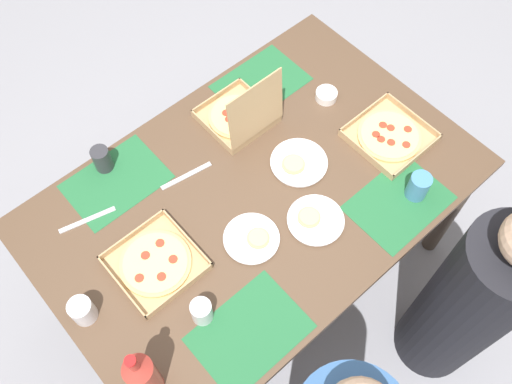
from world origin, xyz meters
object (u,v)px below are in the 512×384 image
Objects in this scene: pizza_box_edge_far at (389,136)px; cup_clear_left at (83,311)px; pizza_box_center at (241,115)px; pizza_box_corner_right at (156,263)px; soda_bottle at (143,376)px; plate_near_left at (298,163)px; diner_left_seat at (468,304)px; plate_middle at (252,239)px; cup_dark at (102,159)px; cup_clear_right at (202,311)px; plate_near_right at (315,220)px; condiment_bowl at (326,95)px; cup_spare at (418,186)px.

cup_clear_left is at bearing -7.99° from pizza_box_edge_far.
pizza_box_corner_right is at bearing 23.59° from pizza_box_center.
pizza_box_corner_right is at bearing -128.95° from soda_bottle.
diner_left_seat is at bearing 101.79° from plate_near_left.
cup_dark is at bearing -70.10° from plate_middle.
plate_middle is 2.08× the size of cup_clear_right.
pizza_box_corner_right is 1.02m from pizza_box_edge_far.
pizza_box_corner_right is 0.46m from cup_dark.
pizza_box_corner_right is 3.00× the size of cup_clear_left.
plate_near_right is at bearing 155.25° from pizza_box_corner_right.
plate_near_left is at bearing 177.61° from pizza_box_corner_right.
pizza_box_corner_right is at bearing 78.41° from cup_dark.
pizza_box_center is at bearing -126.21° from plate_middle.
plate_near_left is 0.83m from diner_left_seat.
cup_clear_left reaches higher than condiment_bowl.
pizza_box_edge_far is (-0.39, 0.44, -0.03)m from pizza_box_center.
cup_spare is at bearing 82.20° from condiment_bowl.
condiment_bowl is (-0.87, 0.32, -0.03)m from cup_dark.
cup_dark reaches higher than cup_clear_right.
cup_spare reaches higher than pizza_box_edge_far.
pizza_box_corner_right is 2.69× the size of cup_dark.
plate_near_right is 2.19× the size of cup_clear_left.
pizza_box_corner_right is 0.42m from soda_bottle.
pizza_box_edge_far is 0.69m from plate_middle.
pizza_box_edge_far is at bearing 170.24° from pizza_box_corner_right.
plate_middle is at bearing -52.44° from diner_left_seat.
pizza_box_center reaches higher than cup_clear_right.
plate_middle is at bearing -161.79° from cup_clear_right.
soda_bottle reaches higher than pizza_box_corner_right.
condiment_bowl is (-0.31, -0.16, 0.01)m from plate_near_left.
cup_spare is (-0.27, 0.68, 0.01)m from pizza_box_center.
cup_clear_right is 1.09× the size of condiment_bowl.
cup_clear_right is at bearing 91.65° from pizza_box_corner_right.
soda_bottle is (0.90, 0.28, 0.12)m from plate_near_left.
cup_spare is at bearing 132.73° from cup_dark.
pizza_box_edge_far is at bearing 157.59° from plate_near_left.
cup_spare is (-1.14, 0.09, -0.08)m from soda_bottle.
cup_clear_right is at bearing 4.39° from pizza_box_edge_far.
diner_left_seat reaches higher than cup_dark.
pizza_box_center is 1.05m from soda_bottle.
pizza_box_center is 0.59m from pizza_box_edge_far.
cup_clear_right is (0.52, 0.01, 0.04)m from plate_near_right.
cup_clear_left is (1.28, -0.18, 0.04)m from pizza_box_edge_far.
pizza_box_center reaches higher than pizza_box_corner_right.
pizza_box_edge_far reaches higher than plate_near_right.
soda_bottle is (0.56, 0.16, 0.12)m from plate_middle.
cup_clear_left is 1.07× the size of condiment_bowl.
plate_middle is 0.32m from cup_clear_right.
plate_middle is (0.22, -0.09, -0.00)m from plate_near_right.
cup_dark is at bearing -60.14° from diner_left_seat.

